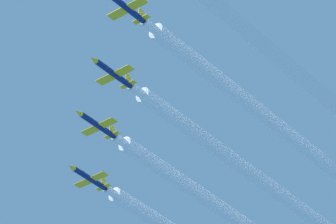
% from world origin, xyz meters
% --- Properties ---
extents(jet_second_echelon, '(7.88, 11.48, 2.76)m').
position_xyz_m(jet_second_echelon, '(-12.46, 11.18, 140.99)').
color(jet_second_echelon, navy).
extents(jet_third_echelon, '(7.88, 11.48, 2.76)m').
position_xyz_m(jet_third_echelon, '(-0.24, 0.07, 138.91)').
color(jet_third_echelon, navy).
extents(jet_fourth_echelon, '(7.88, 11.48, 2.76)m').
position_xyz_m(jet_fourth_echelon, '(11.79, -9.44, 137.77)').
color(jet_fourth_echelon, navy).
extents(jet_fifth_echelon, '(7.88, 11.48, 2.76)m').
position_xyz_m(jet_fifth_echelon, '(23.82, -20.87, 136.12)').
color(jet_fifth_echelon, navy).
extents(smoke_trail_lead, '(3.11, 68.27, 3.11)m').
position_xyz_m(smoke_trail_lead, '(-24.07, -18.86, 142.23)').
color(smoke_trail_lead, white).
extents(smoke_trail_second_echelon, '(3.11, 86.31, 3.11)m').
position_xyz_m(smoke_trail_second_echelon, '(-12.46, -37.21, 140.96)').
color(smoke_trail_second_echelon, white).
extents(smoke_trail_third_echelon, '(3.11, 87.85, 3.11)m').
position_xyz_m(smoke_trail_third_echelon, '(-0.24, -49.08, 138.88)').
color(smoke_trail_third_echelon, white).
extents(smoke_trail_fourth_echelon, '(3.11, 79.57, 3.11)m').
position_xyz_m(smoke_trail_fourth_echelon, '(11.79, -54.47, 137.74)').
color(smoke_trail_fourth_echelon, white).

